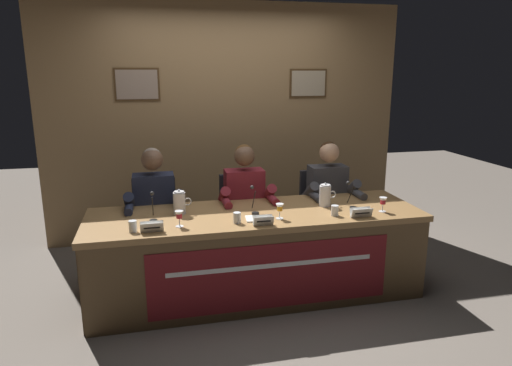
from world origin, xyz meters
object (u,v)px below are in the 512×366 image
at_px(panelist_left, 155,207).
at_px(water_cup_left, 133,227).
at_px(nameplate_right, 361,213).
at_px(water_cup_right, 335,211).
at_px(panelist_center, 246,201).
at_px(chair_center, 242,222).
at_px(nameplate_left, 152,227).
at_px(panelist_right, 330,196).
at_px(microphone_right, 352,199).
at_px(juice_glass_left, 179,216).
at_px(chair_right, 322,217).
at_px(nameplate_center, 263,221).
at_px(microphone_center, 254,205).
at_px(juice_glass_center, 280,208).
at_px(water_pitcher_right_side, 325,195).
at_px(document_stack_center, 259,219).
at_px(water_cup_center, 237,218).
at_px(chair_left, 156,229).
at_px(water_pitcher_left_side, 180,203).
at_px(conference_table, 259,243).
at_px(microphone_left, 153,212).
at_px(juice_glass_right, 383,202).

distance_m(panelist_left, water_cup_left, 0.70).
height_order(panelist_left, nameplate_right, panelist_left).
bearing_deg(water_cup_right, nameplate_right, -25.91).
distance_m(water_cup_left, water_cup_right, 1.59).
bearing_deg(panelist_center, chair_center, 90.00).
xyz_separation_m(nameplate_left, panelist_right, (1.67, 0.72, -0.06)).
distance_m(panelist_center, microphone_right, 0.96).
relative_size(chair_center, nameplate_right, 5.02).
distance_m(juice_glass_left, chair_right, 1.74).
xyz_separation_m(nameplate_center, microphone_center, (0.00, 0.32, 0.03)).
distance_m(juice_glass_center, microphone_right, 0.70).
bearing_deg(juice_glass_center, water_pitcher_right_side, 27.58).
bearing_deg(document_stack_center, water_cup_center, -165.17).
relative_size(water_cup_left, panelist_center, 0.07).
bearing_deg(juice_glass_left, chair_center, 52.44).
bearing_deg(panelist_right, chair_center, 166.43).
relative_size(panelist_right, document_stack_center, 5.45).
relative_size(chair_left, nameplate_center, 5.74).
bearing_deg(panelist_right, document_stack_center, -144.30).
bearing_deg(water_pitcher_left_side, water_cup_left, -135.28).
bearing_deg(microphone_right, water_cup_right, -142.30).
relative_size(water_cup_center, chair_right, 0.09).
bearing_deg(microphone_right, panelist_left, 163.96).
height_order(water_cup_left, water_cup_center, same).
relative_size(nameplate_right, water_pitcher_right_side, 0.85).
xyz_separation_m(chair_center, panelist_center, (0.00, -0.20, 0.28)).
distance_m(conference_table, juice_glass_center, 0.37).
height_order(panelist_left, microphone_left, panelist_left).
distance_m(chair_left, microphone_right, 1.82).
bearing_deg(panelist_center, water_cup_center, -107.37).
height_order(water_cup_center, microphone_right, microphone_right).
distance_m(microphone_right, water_pitcher_right_side, 0.23).
relative_size(conference_table, juice_glass_left, 22.38).
bearing_deg(panelist_right, juice_glass_right, -71.74).
height_order(juice_glass_left, water_cup_left, juice_glass_left).
distance_m(juice_glass_center, water_pitcher_right_side, 0.54).
bearing_deg(nameplate_left, document_stack_center, 8.04).
height_order(nameplate_center, panelist_right, panelist_right).
distance_m(microphone_left, document_stack_center, 0.84).
bearing_deg(water_cup_left, chair_center, 41.74).
distance_m(nameplate_right, juice_glass_right, 0.27).
bearing_deg(water_cup_right, nameplate_center, -169.83).
distance_m(conference_table, water_cup_center, 0.37).
height_order(water_cup_left, nameplate_right, water_cup_left).
distance_m(nameplate_left, chair_center, 1.30).
relative_size(conference_table, water_cup_right, 32.64).
bearing_deg(juice_glass_left, water_cup_right, -0.27).
xyz_separation_m(nameplate_center, document_stack_center, (0.00, 0.15, -0.03)).
xyz_separation_m(water_cup_left, microphone_left, (0.15, 0.23, 0.04)).
distance_m(juice_glass_right, water_cup_right, 0.43).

